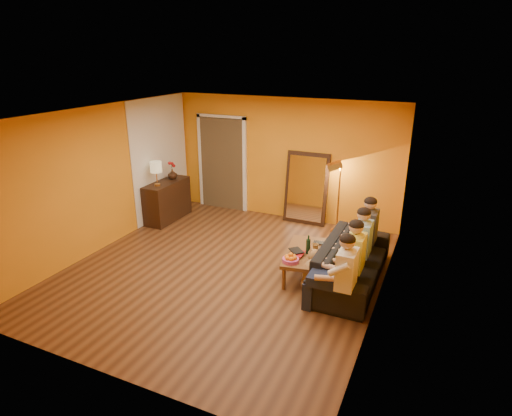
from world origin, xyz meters
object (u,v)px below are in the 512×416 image
at_px(person_far_right, 369,232).
at_px(wine_bottle, 308,244).
at_px(person_mid_left, 355,259).
at_px(floor_lamp, 339,199).
at_px(coffee_table, 305,263).
at_px(dog, 313,270).
at_px(laptop, 323,244).
at_px(table_lamp, 156,174).
at_px(mirror_frame, 306,188).
at_px(vase, 172,174).
at_px(sideboard, 167,201).
at_px(sofa, 351,261).
at_px(person_far_left, 346,276).
at_px(tumbler, 315,247).
at_px(person_mid_right, 362,244).

distance_m(person_far_right, wine_bottle, 1.16).
height_order(person_mid_left, wine_bottle, person_mid_left).
xyz_separation_m(person_mid_left, person_far_right, (0.00, 1.10, 0.00)).
bearing_deg(wine_bottle, floor_lamp, 90.52).
height_order(coffee_table, dog, dog).
relative_size(floor_lamp, laptop, 4.50).
bearing_deg(table_lamp, mirror_frame, 26.32).
relative_size(floor_lamp, wine_bottle, 4.65).
height_order(mirror_frame, dog, mirror_frame).
height_order(coffee_table, vase, vase).
xyz_separation_m(mirror_frame, dog, (0.97, -2.58, -0.45)).
bearing_deg(person_far_right, wine_bottle, -133.82).
distance_m(mirror_frame, laptop, 2.10).
distance_m(coffee_table, laptop, 0.45).
distance_m(mirror_frame, vase, 2.92).
bearing_deg(sideboard, coffee_table, -17.92).
xyz_separation_m(sofa, person_far_left, (0.13, -1.00, 0.28)).
relative_size(mirror_frame, floor_lamp, 1.06).
xyz_separation_m(mirror_frame, tumbler, (0.85, -2.10, -0.29)).
height_order(table_lamp, floor_lamp, floor_lamp).
bearing_deg(table_lamp, vase, 90.00).
xyz_separation_m(sideboard, person_mid_left, (4.37, -1.46, 0.18)).
distance_m(floor_lamp, laptop, 1.62).
relative_size(coffee_table, wine_bottle, 3.94).
distance_m(table_lamp, person_far_right, 4.40).
bearing_deg(floor_lamp, mirror_frame, 139.91).
xyz_separation_m(person_far_left, person_mid_right, (0.00, 1.10, 0.00)).
bearing_deg(person_far_right, floor_lamp, 125.29).
bearing_deg(wine_bottle, tumbler, 67.62).
bearing_deg(laptop, floor_lamp, 85.58).
xyz_separation_m(sofa, floor_lamp, (-0.69, 1.81, 0.39)).
height_order(sofa, person_far_right, person_far_right).
bearing_deg(laptop, table_lamp, 162.73).
bearing_deg(person_mid_left, sofa, 106.11).
distance_m(sofa, tumbler, 0.62).
relative_size(person_mid_left, person_far_right, 1.00).
bearing_deg(person_mid_left, person_mid_right, 90.00).
bearing_deg(person_mid_left, sideboard, 161.58).
height_order(sofa, person_mid_right, person_mid_right).
xyz_separation_m(mirror_frame, person_mid_right, (1.58, -1.99, -0.15)).
height_order(sideboard, wine_bottle, sideboard).
height_order(mirror_frame, sideboard, mirror_frame).
bearing_deg(person_mid_left, vase, 158.68).
bearing_deg(tumbler, wine_bottle, -112.38).
bearing_deg(laptop, dog, -94.70).
xyz_separation_m(table_lamp, tumbler, (3.64, -0.72, -0.63)).
bearing_deg(sideboard, person_far_right, -4.65).
relative_size(sofa, coffee_table, 1.84).
distance_m(coffee_table, person_far_left, 1.28).
bearing_deg(coffee_table, person_mid_left, -29.97).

